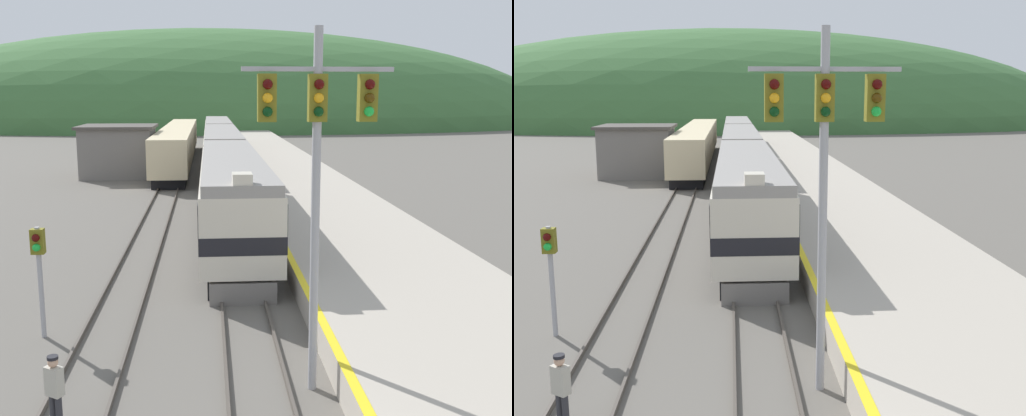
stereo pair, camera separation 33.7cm
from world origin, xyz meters
TOP-DOWN VIEW (x-y plane):
  - track_main at (0.00, 70.00)m, footprint 1.52×180.00m
  - track_siding at (-4.05, 70.00)m, footprint 1.52×180.00m
  - platform at (5.39, 50.00)m, footprint 7.19×140.00m
  - distant_hills at (0.00, 126.78)m, footprint 155.22×69.85m
  - station_shed at (-8.63, 43.48)m, footprint 6.23×6.13m
  - express_train_lead_car at (0.00, 20.45)m, footprint 2.91×19.29m
  - carriage_second at (0.00, 41.02)m, footprint 2.90×19.64m
  - carriage_third at (0.00, 61.54)m, footprint 2.90×19.64m
  - siding_train at (-4.05, 52.75)m, footprint 2.90×35.69m
  - signal_mast_main at (1.30, 5.30)m, footprint 3.30×0.42m
  - signal_post_siding at (-5.86, 8.94)m, footprint 0.36×0.42m
  - track_worker at (-4.28, 3.93)m, footprint 0.42×0.38m

SIDE VIEW (x-z plane):
  - distant_hills at x=0.00m, z-range -20.55..20.55m
  - track_main at x=0.00m, z-range 0.00..0.16m
  - track_siding at x=-4.05m, z-range 0.00..0.16m
  - platform at x=5.39m, z-range -0.01..0.87m
  - track_worker at x=-4.28m, z-range 0.11..1.77m
  - siding_train at x=-4.05m, z-range 0.06..3.72m
  - station_shed at x=-8.63m, z-range 0.02..4.31m
  - carriage_second at x=0.00m, z-range 0.18..4.17m
  - carriage_third at x=0.00m, z-range 0.18..4.17m
  - express_train_lead_car at x=0.00m, z-range 0.01..4.36m
  - signal_post_siding at x=-5.86m, z-range 0.72..3.96m
  - signal_mast_main at x=1.30m, z-range 1.57..9.87m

